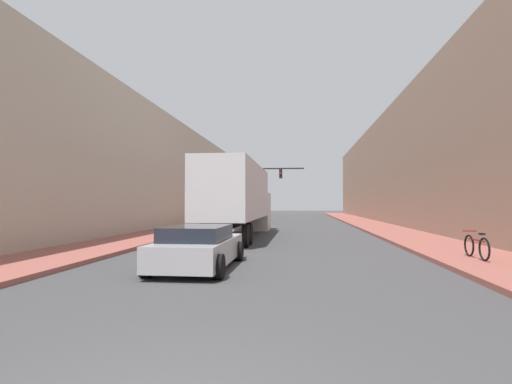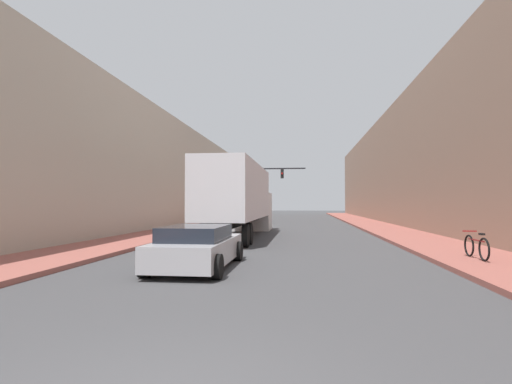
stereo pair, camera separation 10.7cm
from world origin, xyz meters
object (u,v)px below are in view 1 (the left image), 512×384
at_px(semi_truck, 240,198).
at_px(sedan_car, 199,247).
at_px(parked_bicycle, 476,247).
at_px(traffic_signal_gantry, 253,183).

distance_m(semi_truck, sedan_car, 11.19).
distance_m(semi_truck, parked_bicycle, 12.95).
bearing_deg(traffic_signal_gantry, semi_truck, -85.60).
relative_size(traffic_signal_gantry, parked_bicycle, 3.77).
bearing_deg(semi_truck, traffic_signal_gantry, 94.40).
xyz_separation_m(semi_truck, traffic_signal_gantry, (-1.26, 16.34, 1.71)).
bearing_deg(semi_truck, parked_bicycle, -45.55).
relative_size(semi_truck, parked_bicycle, 7.48).
bearing_deg(traffic_signal_gantry, parked_bicycle, -68.11).
distance_m(traffic_signal_gantry, parked_bicycle, 27.70).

